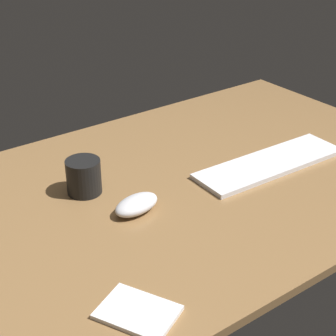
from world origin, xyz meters
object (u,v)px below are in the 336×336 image
Objects in this scene: computer_mouse at (137,205)px; coffee_mug at (84,177)px; keyboard at (270,163)px; notepad at (138,312)px.

computer_mouse is 1.36× the size of coffee_mug.
keyboard is 5.05× the size of coffee_mug.
notepad is (-17.68, -26.80, -1.32)cm from computer_mouse.
computer_mouse is at bearing 178.84° from keyboard.
keyboard is at bearing 23.46° from notepad.
computer_mouse is at bearing 56.60° from notepad.
keyboard is 3.20× the size of notepad.
coffee_mug is 42.93cm from notepad.
coffee_mug reaches higher than notepad.
keyboard reaches higher than notepad.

